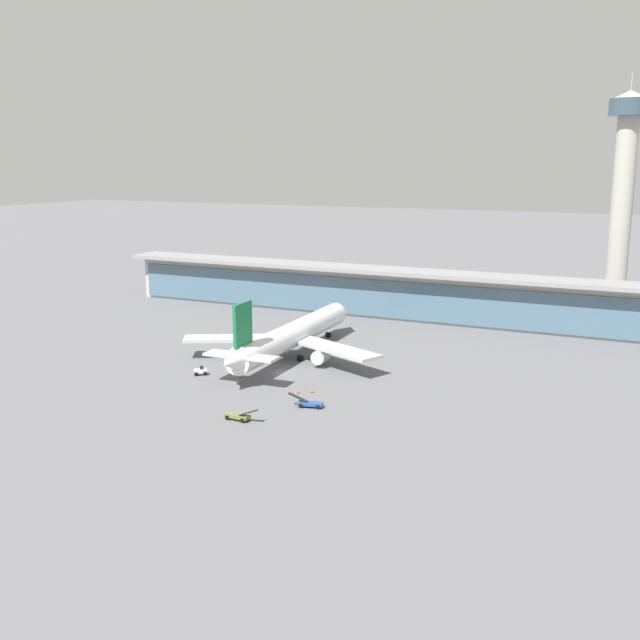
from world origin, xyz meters
name	(u,v)px	position (x,y,z in m)	size (l,w,h in m)	color
ground_plane	(280,372)	(0.00, 0.00, 0.00)	(1200.00, 1200.00, 0.00)	slate
airliner_on_stand	(291,336)	(-3.72, 12.17, 5.60)	(51.37, 66.84, 17.80)	white
service_truck_near_nose_olive	(238,416)	(8.56, -31.50, 0.81)	(6.86, 2.12, 2.70)	olive
service_truck_under_wing_blue	(309,403)	(16.99, -19.18, 0.81)	(6.93, 2.89, 2.70)	#234C9E
service_truck_mid_apron_white	(200,371)	(-15.03, -9.68, 0.87)	(3.29, 3.14, 2.05)	silver
terminal_building	(388,292)	(0.00, 68.60, 7.87)	(183.60, 12.80, 15.20)	#B2ADA3
control_tower	(623,186)	(61.94, 104.79, 39.60)	(12.00, 12.00, 72.65)	#B2ADA3
safety_cone_alpha	(298,392)	(10.91, -12.12, 0.32)	(0.62, 0.62, 0.70)	orange
safety_cone_bravo	(312,391)	(13.24, -10.33, 0.32)	(0.62, 0.62, 0.70)	orange
safety_cone_charlie	(240,376)	(-5.85, -7.67, 0.32)	(0.62, 0.62, 0.70)	orange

